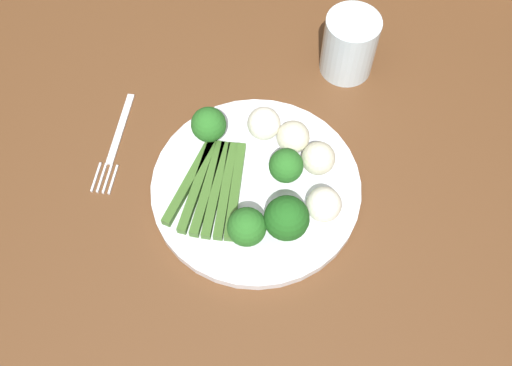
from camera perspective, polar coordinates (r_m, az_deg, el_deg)
name	(u,v)px	position (r m, az deg, el deg)	size (l,w,h in m)	color
ground_plane	(243,300)	(1.51, -1.26, -11.31)	(6.00, 6.00, 0.02)	gray
dining_table	(235,177)	(0.91, -2.04, 0.55)	(1.20, 1.07, 0.73)	brown
plate	(256,187)	(0.79, 0.00, -0.43)	(0.28, 0.28, 0.01)	white
asparagus_bundle	(212,187)	(0.78, -4.30, -0.37)	(0.09, 0.15, 0.01)	#3D6626
broccoli_outer_edge	(247,227)	(0.72, -0.91, -4.32)	(0.05, 0.05, 0.06)	#568E33
broccoli_front	(286,166)	(0.76, 2.93, 1.65)	(0.05, 0.05, 0.06)	#568E33
broccoli_front_left	(209,125)	(0.79, -4.62, 5.64)	(0.05, 0.05, 0.06)	#568E33
broccoli_back_right	(287,219)	(0.72, 2.99, -3.48)	(0.06, 0.06, 0.07)	#4C7F2B
cauliflower_near_fork	(264,123)	(0.80, 0.77, 5.80)	(0.05, 0.05, 0.05)	white
cauliflower_back	(324,204)	(0.75, 6.61, -2.09)	(0.05, 0.05, 0.05)	white
cauliflower_right	(293,137)	(0.79, 3.63, 4.48)	(0.04, 0.04, 0.04)	beige
cauliflower_edge	(320,155)	(0.78, 6.19, 2.68)	(0.05, 0.05, 0.05)	beige
fork	(116,143)	(0.85, -13.44, 3.75)	(0.05, 0.17, 0.00)	silver
water_glass	(349,45)	(0.89, 9.05, 13.07)	(0.08, 0.08, 0.10)	silver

